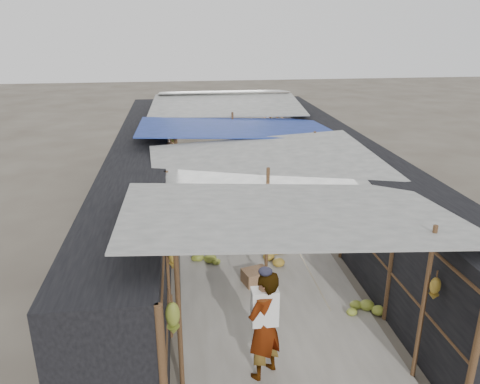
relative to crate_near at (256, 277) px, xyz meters
name	(u,v)px	position (x,y,z in m)	size (l,w,h in m)	color
aisle_slab	(243,219)	(0.20, 3.43, -0.15)	(3.60, 16.00, 0.02)	#9E998E
stall_left	(143,185)	(-2.50, 3.43, 0.99)	(1.40, 15.00, 2.30)	black
stall_right	(338,177)	(2.90, 3.43, 0.99)	(1.40, 15.00, 2.30)	black
crate_near	(256,277)	(0.00, 0.00, 0.00)	(0.53, 0.42, 0.32)	#8D6648
crate_mid	(271,212)	(1.01, 3.52, 0.00)	(0.54, 0.43, 0.32)	#8D6648
crate_back	(199,175)	(-0.85, 7.19, 0.00)	(0.49, 0.40, 0.31)	#8D6648
black_basin	(274,179)	(1.75, 6.63, -0.06)	(0.63, 0.63, 0.19)	black
vendor_elderly	(264,325)	(-0.33, -2.73, 0.76)	(0.67, 0.44, 1.84)	white
shopper_blue	(234,207)	(-0.20, 2.15, 0.76)	(0.89, 0.69, 1.83)	#1D4294
vendor_seated	(280,180)	(1.70, 5.50, 0.27)	(0.56, 0.32, 0.87)	#524E47
market_canopy	(243,134)	(0.23, 3.77, 2.25)	(5.62, 15.20, 2.77)	brown
hanging_bananas	(238,164)	(0.08, 3.57, 1.46)	(3.95, 13.68, 0.80)	olive
floor_bananas	(269,223)	(0.81, 2.74, 0.00)	(3.74, 9.37, 0.34)	olive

